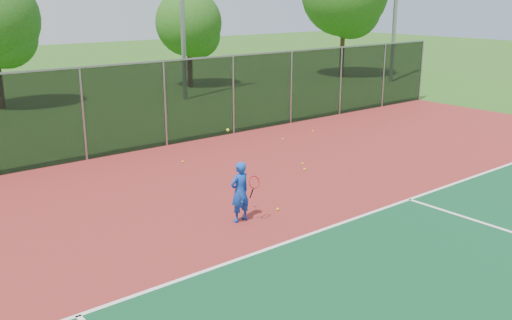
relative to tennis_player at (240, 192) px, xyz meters
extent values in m
plane|color=#275819|center=(2.34, -4.62, -0.75)|extent=(120.00, 120.00, 0.00)
cube|color=maroon|center=(2.34, -2.62, -0.74)|extent=(30.00, 20.00, 0.02)
cube|color=white|center=(4.34, -1.62, -0.72)|extent=(22.00, 0.10, 0.00)
cube|color=black|center=(2.34, 7.38, 0.77)|extent=(30.00, 0.04, 3.00)
cube|color=gray|center=(2.34, 7.38, 2.27)|extent=(30.00, 0.06, 0.06)
imported|color=#1342BA|center=(0.00, 0.00, 0.00)|extent=(0.56, 0.39, 1.46)
cylinder|color=black|center=(0.15, -0.25, -0.01)|extent=(0.03, 0.15, 0.27)
torus|color=#A51414|center=(0.15, -0.35, 0.29)|extent=(0.30, 0.13, 0.29)
sphere|color=#D0DD19|center=(-0.25, 0.10, 1.50)|extent=(0.07, 0.07, 0.07)
sphere|color=#D0DD19|center=(4.43, 2.52, -0.70)|extent=(0.07, 0.07, 0.07)
sphere|color=#D0DD19|center=(7.90, 5.57, -0.70)|extent=(0.07, 0.07, 0.07)
sphere|color=#D0DD19|center=(4.05, 2.03, -0.70)|extent=(0.07, 0.07, 0.07)
sphere|color=#D0DD19|center=(1.15, -0.04, -0.70)|extent=(0.07, 0.07, 0.07)
sphere|color=#D0DD19|center=(6.10, 5.34, -0.70)|extent=(0.07, 0.07, 0.07)
sphere|color=#D0DD19|center=(1.59, 5.10, -0.70)|extent=(0.07, 0.07, 0.07)
sphere|color=#1F5015|center=(0.28, 18.26, 2.62)|extent=(2.97, 2.97, 2.97)
cylinder|color=#382014|center=(10.64, 18.70, 0.32)|extent=(0.30, 0.30, 2.16)
sphere|color=#1F5015|center=(10.64, 18.70, 2.96)|extent=(3.84, 3.84, 3.84)
sphere|color=#1F5015|center=(11.04, 18.40, 2.24)|extent=(2.64, 2.64, 2.64)
cylinder|color=#382014|center=(20.98, 16.17, 0.83)|extent=(0.30, 0.30, 3.17)
sphere|color=#1F5015|center=(21.38, 15.87, 3.65)|extent=(3.87, 3.87, 3.87)
camera|label=1|loc=(-7.64, -10.02, 4.37)|focal=40.00mm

